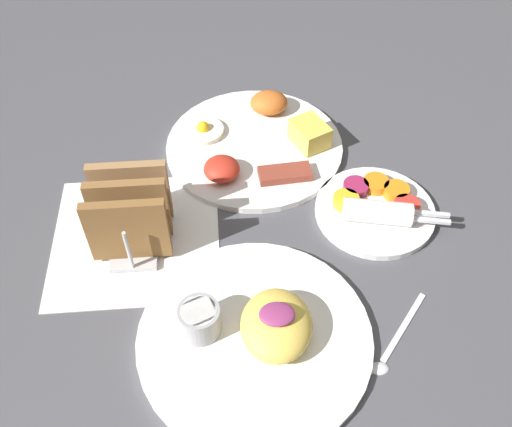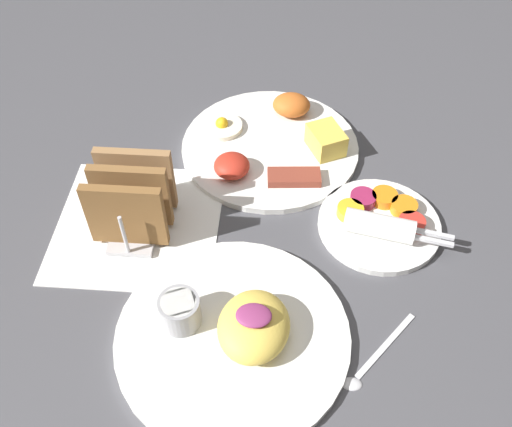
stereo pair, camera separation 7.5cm
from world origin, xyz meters
name	(u,v)px [view 2 (the right image)]	position (x,y,z in m)	size (l,w,h in m)	color
ground_plane	(256,251)	(0.00, 0.00, 0.00)	(3.00, 3.00, 0.00)	#47474C
napkin_flat	(138,224)	(-0.16, 0.03, 0.00)	(0.22, 0.22, 0.00)	white
plate_breakfast	(273,143)	(0.01, 0.20, 0.01)	(0.27, 0.27, 0.05)	white
plate_condiments	(380,222)	(0.16, 0.05, 0.01)	(0.17, 0.17, 0.04)	white
plate_foreground	(234,331)	(-0.02, -0.13, 0.01)	(0.27, 0.27, 0.06)	white
toast_rack	(132,199)	(-0.16, 0.03, 0.05)	(0.10, 0.12, 0.10)	#B7B7BC
teaspoon	(369,363)	(0.14, -0.15, 0.00)	(0.09, 0.10, 0.01)	silver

